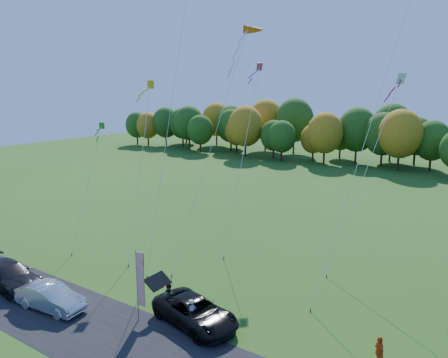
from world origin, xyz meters
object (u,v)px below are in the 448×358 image
Objects in this scene: black_suv at (195,312)px; person_east at (379,352)px; silver_sedan at (51,297)px; feather_flag at (140,278)px.

person_east is (9.61, 1.85, 0.04)m from black_suv.
person_east reaches higher than silver_sedan.
feather_flag is (-12.40, -3.30, 1.83)m from person_east.
black_suv is 1.21× the size of silver_sedan.
black_suv is 9.02m from silver_sedan.
feather_flag is (-2.79, -1.45, 1.87)m from black_suv.
feather_flag reaches higher than person_east.
person_east is 12.96m from feather_flag.
person_east is (17.94, 5.32, 0.05)m from silver_sedan.
black_suv is at bearing 27.42° from feather_flag.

